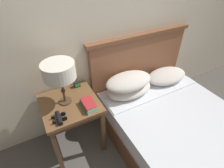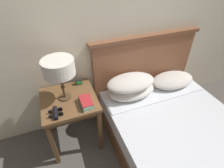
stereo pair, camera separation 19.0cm
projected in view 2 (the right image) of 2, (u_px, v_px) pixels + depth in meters
The scene contains 8 objects.
wall_back at pixel (107, 24), 1.89m from camera, with size 8.00×0.06×2.60m.
nightstand at pixel (70, 105), 1.91m from camera, with size 0.58×0.58×0.68m.
bed at pixel (178, 136), 1.95m from camera, with size 1.48×2.00×1.13m.
table_lamp at pixel (59, 68), 1.65m from camera, with size 0.31×0.31×0.46m.
book_on_nightstand at pixel (86, 104), 1.77m from camera, with size 0.13×0.21×0.03m.
book_stacked_on_top at pixel (86, 101), 1.76m from camera, with size 0.12×0.20×0.03m.
binoculars_pair at pixel (55, 113), 1.66m from camera, with size 0.14×0.16×0.05m.
alarm_clock at pixel (79, 82), 2.05m from camera, with size 0.07×0.05×0.06m.
Camera 2 is at (-0.62, -0.79, 1.92)m, focal length 28.00 mm.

